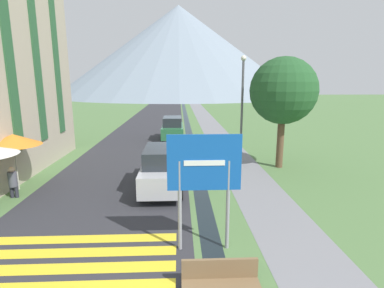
{
  "coord_description": "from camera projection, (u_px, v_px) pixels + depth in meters",
  "views": [
    {
      "loc": [
        0.33,
        -3.68,
        4.48
      ],
      "look_at": [
        0.93,
        10.0,
        1.61
      ],
      "focal_mm": 28.0,
      "sensor_mm": 36.0,
      "label": 1
    }
  ],
  "objects": [
    {
      "name": "ground_plane",
      "position": [
        175.0,
        138.0,
        24.06
      ],
      "size": [
        160.0,
        160.0,
        0.0
      ],
      "primitive_type": "plane",
      "color": "#517542"
    },
    {
      "name": "road",
      "position": [
        154.0,
        122.0,
        33.73
      ],
      "size": [
        6.4,
        60.0,
        0.01
      ],
      "color": "#2D2D33",
      "rests_on": "ground_plane"
    },
    {
      "name": "footpath",
      "position": [
        208.0,
        122.0,
        33.99
      ],
      "size": [
        2.2,
        60.0,
        0.01
      ],
      "color": "slate",
      "rests_on": "ground_plane"
    },
    {
      "name": "drainage_channel",
      "position": [
        187.0,
        122.0,
        33.89
      ],
      "size": [
        0.6,
        60.0,
        0.0
      ],
      "color": "black",
      "rests_on": "ground_plane"
    },
    {
      "name": "crosswalk_marking",
      "position": [
        70.0,
        260.0,
        7.63
      ],
      "size": [
        5.44,
        2.54,
        0.01
      ],
      "color": "yellow",
      "rests_on": "ground_plane"
    },
    {
      "name": "mountain_distant",
      "position": [
        179.0,
        51.0,
        94.87
      ],
      "size": [
        75.89,
        75.89,
        27.65
      ],
      "color": "gray",
      "rests_on": "ground_plane"
    },
    {
      "name": "road_sign",
      "position": [
        204.0,
        174.0,
        7.75
      ],
      "size": [
        1.92,
        0.11,
        3.18
      ],
      "color": "gray",
      "rests_on": "ground_plane"
    },
    {
      "name": "parked_car_near",
      "position": [
        162.0,
        168.0,
        12.63
      ],
      "size": [
        1.71,
        4.4,
        1.82
      ],
      "color": "#B2B2B7",
      "rests_on": "ground_plane"
    },
    {
      "name": "parked_car_far",
      "position": [
        173.0,
        128.0,
        23.23
      ],
      "size": [
        1.72,
        4.02,
        1.82
      ],
      "color": "#28663D",
      "rests_on": "ground_plane"
    },
    {
      "name": "cafe_chair_middle",
      "position": [
        10.0,
        179.0,
        12.43
      ],
      "size": [
        0.4,
        0.4,
        0.85
      ],
      "rotation": [
        0.0,
        0.0,
        -0.41
      ],
      "color": "black",
      "rests_on": "ground_plane"
    },
    {
      "name": "cafe_umbrella_middle_orange",
      "position": [
        13.0,
        140.0,
        12.25
      ],
      "size": [
        2.18,
        2.18,
        2.37
      ],
      "color": "#B7B2A8",
      "rests_on": "ground_plane"
    },
    {
      "name": "person_seated_far",
      "position": [
        13.0,
        181.0,
        11.65
      ],
      "size": [
        0.32,
        0.32,
        1.26
      ],
      "color": "#282833",
      "rests_on": "ground_plane"
    },
    {
      "name": "streetlamp",
      "position": [
        242.0,
        103.0,
        15.72
      ],
      "size": [
        0.28,
        0.28,
        5.79
      ],
      "color": "#515156",
      "rests_on": "ground_plane"
    },
    {
      "name": "tree_by_path",
      "position": [
        283.0,
        91.0,
        15.18
      ],
      "size": [
        3.4,
        3.4,
        5.73
      ],
      "color": "brown",
      "rests_on": "ground_plane"
    }
  ]
}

